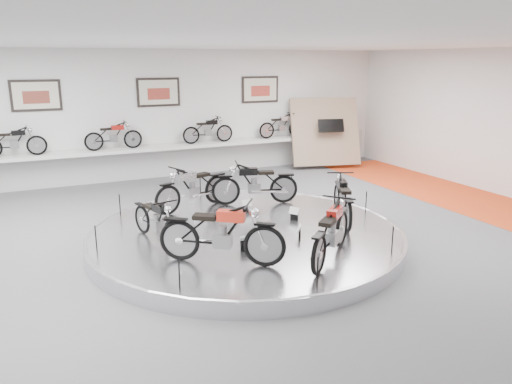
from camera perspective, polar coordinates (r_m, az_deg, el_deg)
name	(u,v)px	position (r m, az deg, el deg)	size (l,w,h in m)	color
floor	(252,248)	(10.12, -0.46, -6.40)	(16.00, 16.00, 0.00)	#555558
ceiling	(252,41)	(9.43, -0.52, 16.88)	(16.00, 16.00, 0.00)	white
wall_back	(159,115)	(16.15, -11.00, 8.66)	(16.00, 16.00, 0.00)	silver
orange_carpet_strip	(492,207)	(14.21, 25.35, -1.55)	(2.40, 12.60, 0.01)	#D14E22
dado_band	(162,160)	(16.34, -10.73, 3.60)	(15.68, 0.04, 1.10)	#BCBCBA
display_platform	(246,236)	(10.32, -1.16, -5.07)	(6.40, 6.40, 0.30)	silver
platform_rim	(246,231)	(10.28, -1.17, -4.45)	(6.40, 6.40, 0.10)	#B2B2BA
shelf	(163,148)	(15.99, -10.55, 5.01)	(11.00, 0.55, 0.10)	silver
poster_left	(36,95)	(15.57, -23.85, 10.06)	(1.35, 0.06, 0.88)	beige
poster_center	(158,92)	(16.05, -11.08, 11.13)	(1.35, 0.06, 0.88)	beige
poster_right	(260,89)	(17.24, 0.49, 11.64)	(1.35, 0.06, 0.88)	beige
display_panel	(325,132)	(17.66, 7.90, 6.85)	(2.40, 0.12, 2.40)	#90785E
shelf_bike_a	(14,144)	(15.44, -25.91, 4.98)	(1.22, 0.42, 0.73)	black
shelf_bike_b	(114,138)	(15.63, -15.97, 6.00)	(1.22, 0.42, 0.73)	maroon
shelf_bike_c	(208,132)	(16.36, -5.51, 6.88)	(1.22, 0.42, 0.73)	black
shelf_bike_d	(282,127)	(17.44, 2.94, 7.42)	(1.22, 0.42, 0.73)	#A4A3A8
bike_a	(255,183)	(11.92, -0.11, 1.03)	(1.77, 0.62, 1.04)	black
bike_b	(193,187)	(11.62, -7.24, 0.55)	(1.77, 0.62, 1.04)	#A4A3A8
bike_c	(156,219)	(9.67, -11.32, -3.09)	(1.48, 0.52, 0.87)	black
bike_d	(221,233)	(8.44, -3.99, -4.67)	(1.87, 0.66, 1.10)	red
bike_e	(331,231)	(8.69, 8.59, -4.48)	(1.75, 0.62, 1.03)	maroon
bike_f	(343,199)	(10.80, 9.88, -0.77)	(1.69, 0.60, 1.00)	black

